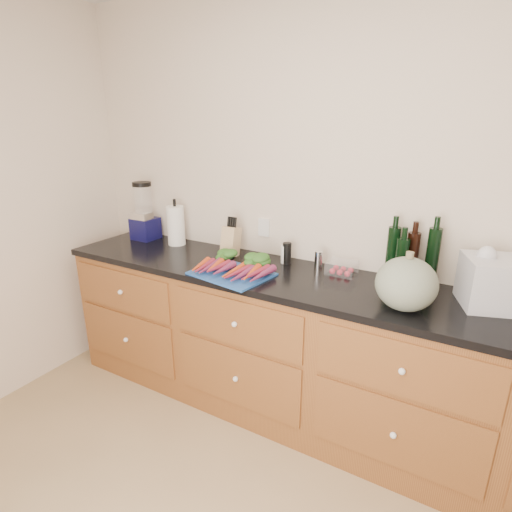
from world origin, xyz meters
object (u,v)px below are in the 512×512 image
Objects in this scene: carrots at (236,266)px; paper_towel at (176,226)px; cutting_board at (232,274)px; blender_appliance at (144,215)px; knife_block at (231,241)px; tomato_box at (342,268)px; squash at (406,284)px.

paper_towel is at bearing 158.07° from carrots.
blender_appliance is (-0.99, 0.32, 0.18)m from cutting_board.
cutting_board is at bearing -90.00° from carrots.
knife_block is at bearing 123.66° from cutting_board.
tomato_box is (0.56, 0.33, 0.03)m from cutting_board.
squash is 1.67m from paper_towel.
knife_block is (0.79, -0.02, -0.09)m from blender_appliance.
cutting_board is 1.54× the size of squash.
knife_block is (-0.20, 0.30, 0.09)m from cutting_board.
knife_block is at bearing 166.85° from squash.
tomato_box reaches higher than cutting_board.
knife_block is (0.49, -0.02, -0.04)m from paper_towel.
paper_towel is at bearing 154.95° from cutting_board.
cutting_board is at bearing -17.80° from blender_appliance.
carrots is at bearing -21.93° from paper_towel.
blender_appliance is at bearing 162.20° from cutting_board.
blender_appliance is 2.23× the size of knife_block.
blender_appliance reaches higher than knife_block.
knife_block is at bearing -1.28° from blender_appliance.
tomato_box is (1.55, 0.01, -0.15)m from blender_appliance.
blender_appliance is 0.31m from paper_towel.
squash is at bearing -10.03° from paper_towel.
cutting_board is 2.26× the size of knife_block.
squash is 1.98m from blender_appliance.
squash is 1.47× the size of knife_block.
paper_towel is (0.30, 0.00, -0.05)m from blender_appliance.
cutting_board is 1.55× the size of paper_towel.
squash is (0.96, -0.02, 0.09)m from carrots.
blender_appliance reaches higher than cutting_board.
carrots is at bearing 179.05° from squash.
paper_towel reaches higher than knife_block.
paper_towel reaches higher than cutting_board.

